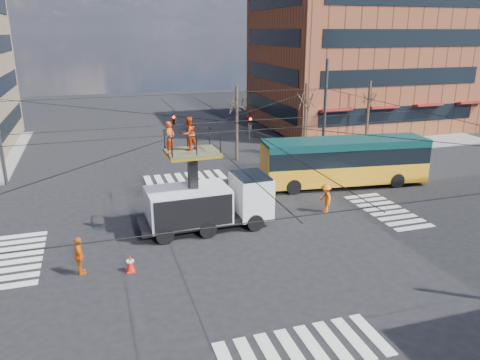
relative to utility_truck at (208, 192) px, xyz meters
name	(u,v)px	position (x,y,z in m)	size (l,w,h in m)	color
ground	(222,232)	(0.54, -0.72, -2.01)	(120.00, 120.00, 0.00)	black
sidewalk_ne	(359,129)	(21.54, 20.28, -1.95)	(18.00, 18.00, 0.12)	slate
crosswalks	(222,231)	(0.54, -0.72, -2.00)	(22.40, 22.40, 0.02)	silver
building_ne	(358,61)	(22.51, 23.26, 5.00)	(20.06, 16.06, 14.00)	brown
overhead_network	(218,151)	(0.47, -0.32, 2.28)	(24.24, 24.24, 8.00)	#2D2D30
tree_a	(237,103)	(5.54, 12.78, 2.62)	(2.00, 2.00, 6.00)	#382B21
tree_b	(306,100)	(11.54, 12.78, 2.62)	(2.00, 2.00, 6.00)	#382B21
tree_c	(369,97)	(17.54, 12.78, 2.62)	(2.00, 2.00, 6.00)	#382B21
utility_truck	(208,192)	(0.00, 0.00, 0.00)	(7.07, 2.83, 6.01)	black
city_bus	(344,161)	(10.51, 4.32, -0.28)	(11.38, 3.96, 3.20)	orange
traffic_cone	(130,263)	(-4.45, -3.59, -1.62)	(0.36, 0.36, 0.78)	#FF1C0A
worker_ground	(79,256)	(-6.53, -3.17, -1.15)	(1.01, 0.42, 1.72)	orange
flagger	(326,198)	(7.01, 0.17, -1.16)	(1.09, 0.63, 1.69)	orange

